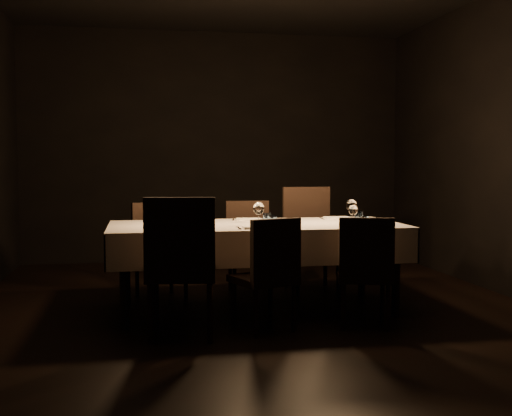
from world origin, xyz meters
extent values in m
cube|color=black|center=(0.00, 0.00, -0.01)|extent=(5.00, 6.00, 0.01)
cube|color=black|center=(0.00, 3.00, 1.50)|extent=(5.00, 0.01, 3.00)
cube|color=black|center=(0.00, -3.00, 1.50)|extent=(5.00, 0.01, 3.00)
cube|color=black|center=(0.00, 0.00, 0.73)|extent=(2.40, 1.00, 0.04)
cylinder|color=black|center=(-1.12, -0.42, 0.35)|extent=(0.07, 0.07, 0.71)
cylinder|color=black|center=(-1.12, 0.42, 0.35)|extent=(0.07, 0.07, 0.71)
cylinder|color=black|center=(1.12, -0.42, 0.35)|extent=(0.07, 0.07, 0.71)
cylinder|color=black|center=(1.12, 0.42, 0.35)|extent=(0.07, 0.07, 0.71)
cube|color=beige|center=(0.00, 0.00, 0.76)|extent=(2.52, 1.12, 0.01)
cube|color=beige|center=(0.00, 0.55, 0.61)|extent=(2.52, 0.01, 0.28)
cube|color=beige|center=(0.00, -0.55, 0.61)|extent=(2.52, 0.01, 0.28)
cube|color=beige|center=(1.25, 0.00, 0.61)|extent=(0.01, 1.12, 0.28)
cube|color=beige|center=(-1.25, 0.00, 0.61)|extent=(0.01, 1.12, 0.28)
cylinder|color=black|center=(-0.46, -0.53, 0.22)|extent=(0.04, 0.04, 0.44)
cylinder|color=black|center=(-0.51, -0.95, 0.22)|extent=(0.04, 0.04, 0.44)
cylinder|color=black|center=(-0.88, -0.48, 0.22)|extent=(0.04, 0.04, 0.44)
cylinder|color=black|center=(-0.93, -0.90, 0.22)|extent=(0.04, 0.04, 0.44)
cube|color=black|center=(-0.69, -0.72, 0.47)|extent=(0.56, 0.56, 0.07)
cube|color=black|center=(-0.72, -0.94, 0.78)|extent=(0.50, 0.11, 0.55)
cube|color=white|center=(-0.70, -0.38, 0.77)|extent=(0.21, 0.14, 0.01)
cube|color=silver|center=(-0.83, -0.38, 0.76)|extent=(0.02, 0.18, 0.01)
cube|color=silver|center=(-0.58, -0.38, 0.76)|extent=(0.02, 0.18, 0.01)
cylinder|color=#B0CFF2|center=(-0.58, -0.20, 0.80)|extent=(0.07, 0.07, 0.07)
cylinder|color=white|center=(-0.66, -0.12, 0.76)|extent=(0.06, 0.06, 0.00)
cylinder|color=white|center=(-0.66, -0.12, 0.80)|extent=(0.01, 0.01, 0.08)
ellipsoid|color=white|center=(-0.66, -0.12, 0.88)|extent=(0.08, 0.08, 0.09)
cylinder|color=black|center=(0.04, -0.43, 0.18)|extent=(0.04, 0.04, 0.37)
cylinder|color=black|center=(0.16, -0.75, 0.18)|extent=(0.04, 0.04, 0.37)
cylinder|color=black|center=(-0.28, -0.55, 0.18)|extent=(0.04, 0.04, 0.37)
cylinder|color=black|center=(-0.16, -0.87, 0.18)|extent=(0.04, 0.04, 0.37)
cube|color=black|center=(-0.06, -0.65, 0.39)|extent=(0.54, 0.54, 0.05)
cube|color=black|center=(0.00, -0.82, 0.65)|extent=(0.41, 0.20, 0.46)
cube|color=white|center=(-0.05, -0.38, 0.77)|extent=(0.25, 0.16, 0.02)
cube|color=silver|center=(-0.21, -0.38, 0.77)|extent=(0.02, 0.22, 0.01)
cube|color=silver|center=(0.10, -0.38, 0.77)|extent=(0.02, 0.22, 0.01)
cylinder|color=#B0CFF2|center=(0.10, -0.20, 0.81)|extent=(0.08, 0.08, 0.09)
cylinder|color=white|center=(0.00, -0.12, 0.76)|extent=(0.08, 0.08, 0.00)
cylinder|color=white|center=(0.00, -0.12, 0.81)|extent=(0.01, 0.01, 0.09)
ellipsoid|color=white|center=(0.00, -0.12, 0.91)|extent=(0.10, 0.10, 0.11)
cylinder|color=black|center=(0.96, -0.53, 0.18)|extent=(0.04, 0.04, 0.36)
cylinder|color=black|center=(0.87, -0.86, 0.18)|extent=(0.04, 0.04, 0.36)
cylinder|color=black|center=(0.63, -0.45, 0.18)|extent=(0.04, 0.04, 0.36)
cylinder|color=black|center=(0.55, -0.78, 0.18)|extent=(0.04, 0.04, 0.36)
cube|color=black|center=(0.75, -0.66, 0.39)|extent=(0.51, 0.51, 0.05)
cube|color=black|center=(0.71, -0.83, 0.65)|extent=(0.42, 0.15, 0.46)
cube|color=white|center=(0.79, -0.38, 0.77)|extent=(0.20, 0.13, 0.01)
cube|color=silver|center=(0.67, -0.38, 0.76)|extent=(0.02, 0.18, 0.01)
cube|color=silver|center=(0.92, -0.38, 0.76)|extent=(0.01, 0.18, 0.01)
cylinder|color=#B0CFF2|center=(0.92, -0.20, 0.80)|extent=(0.07, 0.07, 0.07)
cylinder|color=white|center=(0.84, -0.12, 0.76)|extent=(0.06, 0.06, 0.00)
cylinder|color=white|center=(0.84, -0.12, 0.80)|extent=(0.01, 0.01, 0.08)
ellipsoid|color=white|center=(0.84, -0.12, 0.88)|extent=(0.08, 0.08, 0.09)
cylinder|color=black|center=(-0.91, 0.44, 0.19)|extent=(0.04, 0.04, 0.38)
cylinder|color=black|center=(-1.03, 0.77, 0.19)|extent=(0.04, 0.04, 0.38)
cylinder|color=black|center=(-0.57, 0.56, 0.19)|extent=(0.04, 0.04, 0.38)
cylinder|color=black|center=(-0.69, 0.89, 0.19)|extent=(0.04, 0.04, 0.38)
cube|color=black|center=(-0.80, 0.67, 0.41)|extent=(0.56, 0.56, 0.06)
cube|color=black|center=(-0.86, 0.84, 0.67)|extent=(0.43, 0.19, 0.47)
cube|color=white|center=(-0.70, 0.38, 0.77)|extent=(0.22, 0.15, 0.02)
cube|color=silver|center=(-0.83, 0.38, 0.76)|extent=(0.03, 0.19, 0.01)
cube|color=silver|center=(-0.56, 0.38, 0.76)|extent=(0.03, 0.19, 0.01)
cylinder|color=#B0CFF2|center=(-0.56, 0.20, 0.80)|extent=(0.07, 0.07, 0.08)
cylinder|color=white|center=(-0.65, 0.12, 0.76)|extent=(0.07, 0.07, 0.00)
cylinder|color=white|center=(-0.65, 0.12, 0.81)|extent=(0.01, 0.01, 0.08)
ellipsoid|color=white|center=(-0.65, 0.12, 0.89)|extent=(0.08, 0.08, 0.10)
cylinder|color=black|center=(-0.11, 0.57, 0.19)|extent=(0.04, 0.04, 0.38)
cylinder|color=black|center=(-0.10, 0.93, 0.19)|extent=(0.04, 0.04, 0.38)
cylinder|color=black|center=(0.25, 0.56, 0.19)|extent=(0.04, 0.04, 0.38)
cylinder|color=black|center=(0.26, 0.92, 0.19)|extent=(0.04, 0.04, 0.38)
cube|color=black|center=(0.07, 0.74, 0.41)|extent=(0.45, 0.45, 0.06)
cube|color=black|center=(0.08, 0.93, 0.67)|extent=(0.44, 0.06, 0.47)
cube|color=white|center=(0.00, 0.38, 0.77)|extent=(0.24, 0.17, 0.02)
cube|color=silver|center=(-0.14, 0.38, 0.77)|extent=(0.04, 0.20, 0.01)
cube|color=silver|center=(0.14, 0.38, 0.77)|extent=(0.04, 0.20, 0.01)
cylinder|color=#B0CFF2|center=(0.14, 0.20, 0.80)|extent=(0.07, 0.07, 0.08)
cylinder|color=white|center=(0.05, 0.12, 0.76)|extent=(0.07, 0.07, 0.00)
cylinder|color=white|center=(0.05, 0.12, 0.81)|extent=(0.01, 0.01, 0.09)
ellipsoid|color=white|center=(0.05, 0.12, 0.89)|extent=(0.09, 0.09, 0.10)
cylinder|color=black|center=(0.51, 0.55, 0.22)|extent=(0.04, 0.04, 0.43)
cylinder|color=black|center=(0.50, 0.97, 0.22)|extent=(0.04, 0.04, 0.43)
cylinder|color=black|center=(0.93, 0.56, 0.22)|extent=(0.04, 0.04, 0.43)
cylinder|color=black|center=(0.92, 0.98, 0.22)|extent=(0.04, 0.04, 0.43)
cube|color=black|center=(0.71, 0.76, 0.47)|extent=(0.51, 0.51, 0.07)
cube|color=black|center=(0.71, 0.98, 0.77)|extent=(0.50, 0.06, 0.54)
cube|color=white|center=(0.85, 0.38, 0.77)|extent=(0.25, 0.17, 0.02)
cube|color=silver|center=(0.70, 0.38, 0.77)|extent=(0.04, 0.22, 0.01)
cube|color=silver|center=(1.01, 0.38, 0.77)|extent=(0.03, 0.22, 0.01)
cylinder|color=#B0CFF2|center=(1.01, 0.20, 0.80)|extent=(0.08, 0.08, 0.09)
cylinder|color=white|center=(0.91, 0.12, 0.76)|extent=(0.07, 0.07, 0.00)
cylinder|color=white|center=(0.91, 0.12, 0.81)|extent=(0.01, 0.01, 0.09)
ellipsoid|color=white|center=(0.91, 0.12, 0.90)|extent=(0.10, 0.10, 0.11)
camera|label=1|loc=(-0.98, -5.45, 1.29)|focal=45.00mm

